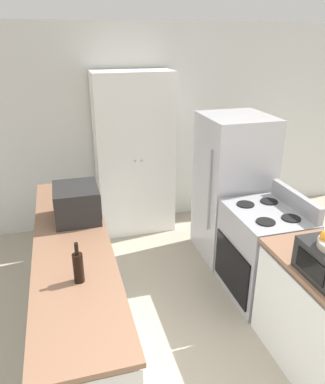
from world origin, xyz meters
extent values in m
cube|color=silver|center=(0.00, 3.50, 1.30)|extent=(7.00, 0.06, 2.60)
cube|color=silver|center=(-0.89, 1.45, 0.42)|extent=(0.58, 2.64, 0.84)
cube|color=#896047|center=(-0.89, 1.45, 0.89)|extent=(0.60, 2.69, 0.04)
cube|color=silver|center=(0.89, 0.59, 0.42)|extent=(0.58, 0.96, 0.84)
cube|color=white|center=(-0.01, 3.21, 1.03)|extent=(0.97, 0.47, 2.06)
sphere|color=#B2B2B7|center=(-0.05, 2.96, 1.03)|extent=(0.03, 0.03, 0.03)
sphere|color=#B2B2B7|center=(0.03, 2.96, 1.03)|extent=(0.03, 0.03, 0.03)
cube|color=#9E9EA3|center=(0.91, 1.50, 0.46)|extent=(0.64, 0.80, 0.91)
cube|color=black|center=(0.58, 1.50, 0.34)|extent=(0.02, 0.70, 0.50)
cube|color=#9E9EA3|center=(1.20, 1.50, 0.99)|extent=(0.06, 0.76, 0.16)
cylinder|color=black|center=(0.78, 1.31, 0.92)|extent=(0.17, 0.17, 0.01)
cylinder|color=black|center=(0.78, 1.69, 0.92)|extent=(0.17, 0.17, 0.01)
cylinder|color=black|center=(1.04, 1.31, 0.92)|extent=(0.17, 0.17, 0.01)
cylinder|color=black|center=(1.04, 1.69, 0.92)|extent=(0.17, 0.17, 0.01)
cube|color=#B7B7BC|center=(0.94, 2.31, 0.83)|extent=(0.70, 0.75, 1.66)
cylinder|color=gray|center=(0.57, 2.11, 0.91)|extent=(0.02, 0.02, 0.91)
cube|color=black|center=(-0.81, 1.84, 1.06)|extent=(0.39, 0.45, 0.30)
cube|color=black|center=(-0.62, 1.81, 1.06)|extent=(0.01, 0.28, 0.22)
cylinder|color=black|center=(-0.87, 0.88, 1.02)|extent=(0.07, 0.07, 0.21)
cylinder|color=black|center=(-0.87, 0.88, 1.17)|extent=(0.03, 0.03, 0.09)
cube|color=black|center=(0.62, 0.47, 1.03)|extent=(0.01, 0.29, 0.14)
camera|label=1|loc=(-0.89, -1.28, 2.45)|focal=35.00mm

